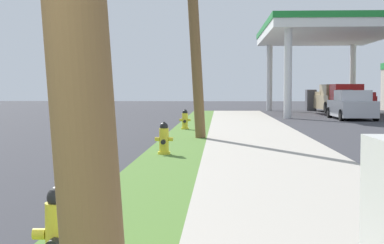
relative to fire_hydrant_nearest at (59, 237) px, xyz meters
The scene contains 6 objects.
fire_hydrant_nearest is the anchor object (origin of this frame).
fire_hydrant_second 8.92m from the fire_hydrant_nearest, 90.09° to the left, with size 0.42×0.38×0.74m.
fire_hydrant_third 17.52m from the fire_hydrant_nearest, 90.11° to the left, with size 0.42×0.37×0.74m.
car_silver_by_near_pump 28.69m from the fire_hydrant_nearest, 73.05° to the left, with size 1.95×4.50×1.57m.
truck_red_at_forecourt 35.63m from the fire_hydrant_nearest, 74.16° to the left, with size 2.25×5.45×1.97m.
truck_tan_on_apron 39.59m from the fire_hydrant_nearest, 76.24° to the left, with size 2.45×5.52×1.97m.
Camera 1 is at (1.79, -1.38, 1.61)m, focal length 55.12 mm.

